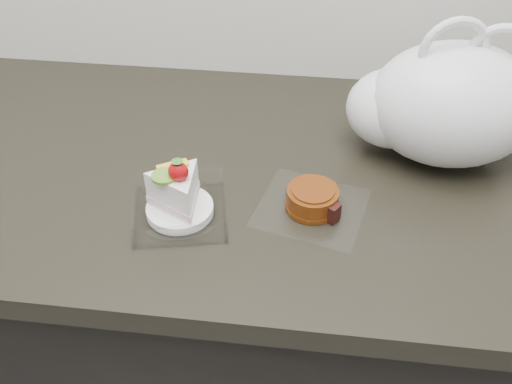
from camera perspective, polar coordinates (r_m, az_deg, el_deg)
name	(u,v)px	position (r m, az deg, el deg)	size (l,w,h in m)	color
counter	(235,327)	(1.27, -2.16, -13.36)	(2.04, 0.64, 0.90)	black
cake_tray	(179,200)	(0.84, -7.72, -0.82)	(0.16, 0.16, 0.11)	white
mooncake_wrap	(313,201)	(0.86, 5.71, -0.89)	(0.19, 0.18, 0.04)	white
plastic_bag	(440,104)	(0.96, 17.97, 8.33)	(0.31, 0.22, 0.24)	white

